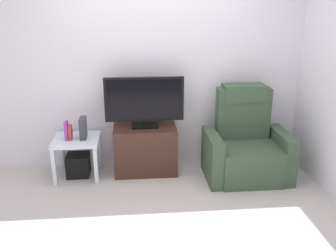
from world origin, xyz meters
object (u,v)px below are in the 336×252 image
at_px(book_middle, 70,132).
at_px(recliner_armchair, 246,146).
at_px(game_console, 83,128).
at_px(subwoofer_box, 78,165).
at_px(book_leftmost, 66,130).
at_px(tv_stand, 145,149).
at_px(side_table, 77,144).
at_px(television, 144,101).

bearing_deg(book_middle, recliner_armchair, -4.25).
bearing_deg(game_console, subwoofer_box, -173.66).
xyz_separation_m(book_leftmost, book_middle, (0.04, 0.00, -0.02)).
bearing_deg(game_console, tv_stand, 2.46).
height_order(side_table, game_console, game_console).
distance_m(recliner_armchair, side_table, 2.03).
height_order(tv_stand, subwoofer_box, tv_stand).
height_order(book_middle, game_console, game_console).
relative_size(side_table, book_leftmost, 2.44).
relative_size(tv_stand, television, 0.80).
bearing_deg(side_table, book_middle, -160.81).
height_order(side_table, book_leftmost, book_leftmost).
bearing_deg(recliner_armchair, game_console, 164.53).
distance_m(tv_stand, television, 0.61).
distance_m(television, game_console, 0.79).
bearing_deg(television, recliner_armchair, -11.08).
bearing_deg(game_console, book_leftmost, -171.03).
bearing_deg(book_leftmost, game_console, 8.97).
distance_m(subwoofer_box, book_leftmost, 0.47).
xyz_separation_m(tv_stand, book_leftmost, (-0.92, -0.06, 0.30)).
height_order(tv_stand, book_middle, book_middle).
bearing_deg(book_leftmost, television, 4.98).
xyz_separation_m(recliner_armchair, book_leftmost, (-2.12, 0.15, 0.22)).
relative_size(subwoofer_box, book_middle, 1.55).
xyz_separation_m(side_table, book_middle, (-0.06, -0.02, 0.16)).
bearing_deg(book_middle, tv_stand, 4.00).
bearing_deg(game_console, book_middle, -168.50).
bearing_deg(tv_stand, book_leftmost, -176.19).
relative_size(book_leftmost, game_console, 0.89).
height_order(book_leftmost, game_console, game_console).
bearing_deg(book_leftmost, tv_stand, 3.81).
distance_m(side_table, book_leftmost, 0.21).
height_order(recliner_armchair, book_middle, recliner_armchair).
distance_m(tv_stand, book_leftmost, 0.97).
xyz_separation_m(subwoofer_box, game_console, (0.09, 0.01, 0.47)).
height_order(television, side_table, television).
bearing_deg(book_leftmost, side_table, 11.31).
distance_m(recliner_armchair, book_leftmost, 2.14).
height_order(television, recliner_armchair, television).
bearing_deg(subwoofer_box, book_middle, -160.81).
bearing_deg(recliner_armchair, tv_stand, 159.78).
bearing_deg(tv_stand, book_middle, -176.00).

